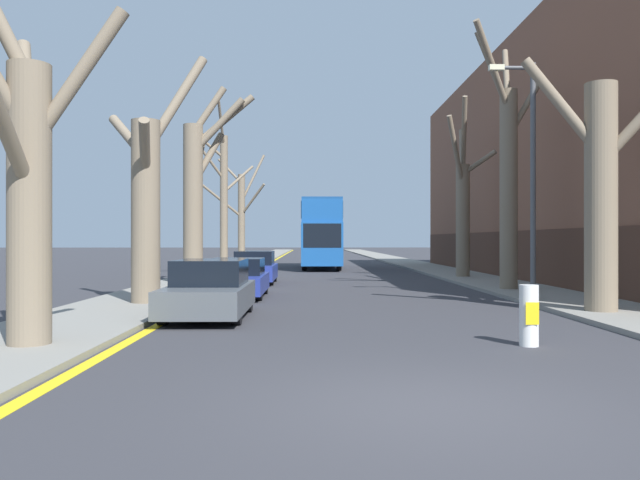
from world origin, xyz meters
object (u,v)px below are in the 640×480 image
at_px(street_tree_right_0, 599,187).
at_px(parked_car_0, 210,290).
at_px(street_tree_left_1, 147,200).
at_px(double_decker_bus, 321,231).
at_px(street_tree_left_3, 223,198).
at_px(street_tree_right_1, 508,172).
at_px(street_tree_left_0, 27,174).
at_px(street_tree_right_2, 463,206).
at_px(parked_car_2, 255,268).
at_px(lamp_post, 529,168).
at_px(street_tree_left_4, 241,215).
at_px(street_tree_left_2, 197,192).
at_px(traffic_bollard, 529,315).
at_px(parked_car_1, 237,278).

relative_size(street_tree_right_0, parked_car_0, 1.57).
xyz_separation_m(street_tree_left_1, double_decker_bus, (5.28, 23.55, -0.52)).
relative_size(street_tree_left_3, street_tree_right_1, 0.95).
height_order(street_tree_left_0, street_tree_right_2, street_tree_right_2).
xyz_separation_m(street_tree_right_0, parked_car_2, (-9.62, 11.55, -2.52)).
xyz_separation_m(parked_car_2, lamp_post, (8.95, -8.49, 3.37)).
distance_m(street_tree_left_3, street_tree_left_4, 7.74).
height_order(street_tree_left_3, double_decker_bus, street_tree_left_3).
bearing_deg(double_decker_bus, parked_car_0, -96.75).
relative_size(street_tree_left_2, street_tree_left_3, 0.91).
bearing_deg(street_tree_left_4, street_tree_left_0, -90.51).
distance_m(street_tree_left_1, street_tree_left_3, 14.79).
height_order(street_tree_left_1, street_tree_right_1, street_tree_right_1).
xyz_separation_m(street_tree_right_2, traffic_bollard, (-3.50, -19.04, -2.97)).
distance_m(street_tree_left_1, street_tree_left_4, 22.48).
relative_size(street_tree_left_1, street_tree_right_0, 1.13).
height_order(street_tree_left_1, street_tree_left_3, street_tree_left_3).
height_order(street_tree_left_0, street_tree_left_1, street_tree_left_1).
distance_m(double_decker_bus, parked_car_0, 26.36).
distance_m(street_tree_left_2, street_tree_right_0, 15.03).
bearing_deg(lamp_post, parked_car_0, -159.11).
height_order(street_tree_right_1, traffic_bollard, street_tree_right_1).
relative_size(street_tree_left_1, parked_car_2, 1.86).
bearing_deg(street_tree_right_0, parked_car_1, 152.09).
relative_size(street_tree_left_3, parked_car_1, 2.19).
relative_size(street_tree_right_1, parked_car_2, 2.36).
xyz_separation_m(street_tree_left_0, street_tree_right_0, (11.95, 4.88, 0.21)).
bearing_deg(street_tree_left_0, double_decker_bus, 79.96).
bearing_deg(traffic_bollard, street_tree_right_2, 79.59).
bearing_deg(lamp_post, parked_car_1, 167.18).
xyz_separation_m(double_decker_bus, parked_car_2, (-3.09, -14.20, -1.83)).
bearing_deg(double_decker_bus, street_tree_left_3, -120.64).
bearing_deg(street_tree_left_0, street_tree_right_1, 44.89).
bearing_deg(parked_car_1, street_tree_left_0, -103.15).
distance_m(street_tree_right_2, lamp_post, 11.55).
bearing_deg(street_tree_right_1, street_tree_left_1, -158.02).
bearing_deg(double_decker_bus, lamp_post, -75.52).
bearing_deg(street_tree_left_4, lamp_post, -63.00).
distance_m(parked_car_2, traffic_bollard, 17.22).
height_order(street_tree_left_1, street_tree_left_2, street_tree_left_2).
height_order(street_tree_left_3, street_tree_right_0, street_tree_left_3).
bearing_deg(street_tree_left_0, traffic_bollard, 2.68).
bearing_deg(street_tree_right_0, parked_car_2, 129.80).
relative_size(street_tree_left_3, street_tree_right_2, 1.04).
distance_m(street_tree_left_2, street_tree_left_3, 7.57).
bearing_deg(traffic_bollard, street_tree_left_2, 121.13).
height_order(street_tree_left_0, street_tree_left_2, street_tree_left_2).
xyz_separation_m(street_tree_left_1, parked_car_1, (2.18, 2.89, -2.40)).
bearing_deg(parked_car_0, street_tree_right_0, 2.14).
bearing_deg(street_tree_left_1, street_tree_left_4, 89.70).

